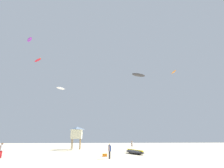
{
  "coord_description": "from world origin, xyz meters",
  "views": [
    {
      "loc": [
        -2.5,
        -12.96,
        2.17
      ],
      "look_at": [
        0.0,
        17.3,
        11.63
      ],
      "focal_mm": 27.54,
      "sensor_mm": 36.0,
      "label": 1
    }
  ],
  "objects_px": {
    "lifeguard_tower": "(77,133)",
    "cooler_box": "(105,155)",
    "kite_grounded_near": "(135,152)",
    "person_foreground": "(110,150)",
    "kite_aloft_4": "(38,60)",
    "person_midground": "(132,145)",
    "kite_aloft_3": "(61,88)",
    "kite_aloft_2": "(139,75)",
    "kite_aloft_1": "(174,72)",
    "person_left": "(1,149)",
    "kite_aloft_0": "(30,40)"
  },
  "relations": [
    {
      "from": "person_left",
      "to": "lifeguard_tower",
      "type": "distance_m",
      "value": 15.02
    },
    {
      "from": "person_midground",
      "to": "kite_aloft_0",
      "type": "height_order",
      "value": "kite_aloft_0"
    },
    {
      "from": "person_midground",
      "to": "kite_aloft_2",
      "type": "bearing_deg",
      "value": 80.44
    },
    {
      "from": "cooler_box",
      "to": "kite_aloft_3",
      "type": "height_order",
      "value": "kite_aloft_3"
    },
    {
      "from": "kite_aloft_3",
      "to": "kite_aloft_4",
      "type": "relative_size",
      "value": 0.63
    },
    {
      "from": "person_midground",
      "to": "kite_aloft_3",
      "type": "bearing_deg",
      "value": 159.8
    },
    {
      "from": "person_midground",
      "to": "kite_grounded_near",
      "type": "distance_m",
      "value": 3.99
    },
    {
      "from": "person_foreground",
      "to": "kite_aloft_1",
      "type": "xyz_separation_m",
      "value": [
        18.69,
        21.81,
        18.04
      ]
    },
    {
      "from": "lifeguard_tower",
      "to": "kite_aloft_2",
      "type": "bearing_deg",
      "value": -3.05
    },
    {
      "from": "kite_aloft_4",
      "to": "kite_aloft_0",
      "type": "bearing_deg",
      "value": -88.38
    },
    {
      "from": "kite_aloft_3",
      "to": "kite_aloft_4",
      "type": "xyz_separation_m",
      "value": [
        -10.14,
        9.64,
        11.83
      ]
    },
    {
      "from": "person_left",
      "to": "kite_aloft_3",
      "type": "distance_m",
      "value": 24.64
    },
    {
      "from": "person_left",
      "to": "cooler_box",
      "type": "xyz_separation_m",
      "value": [
        11.44,
        0.89,
        -0.77
      ]
    },
    {
      "from": "kite_aloft_0",
      "to": "kite_aloft_4",
      "type": "bearing_deg",
      "value": 91.62
    },
    {
      "from": "kite_aloft_1",
      "to": "person_left",
      "type": "bearing_deg",
      "value": -146.25
    },
    {
      "from": "person_midground",
      "to": "kite_aloft_1",
      "type": "bearing_deg",
      "value": 62.08
    },
    {
      "from": "kite_aloft_2",
      "to": "person_midground",
      "type": "bearing_deg",
      "value": -120.57
    },
    {
      "from": "person_foreground",
      "to": "kite_aloft_4",
      "type": "bearing_deg",
      "value": -31.62
    },
    {
      "from": "kite_aloft_1",
      "to": "kite_aloft_2",
      "type": "relative_size",
      "value": 0.81
    },
    {
      "from": "kite_grounded_near",
      "to": "cooler_box",
      "type": "xyz_separation_m",
      "value": [
        -4.25,
        -3.04,
        -0.11
      ]
    },
    {
      "from": "person_midground",
      "to": "cooler_box",
      "type": "distance_m",
      "value": 8.41
    },
    {
      "from": "person_left",
      "to": "kite_aloft_1",
      "type": "xyz_separation_m",
      "value": [
        30.53,
        20.4,
        18.01
      ]
    },
    {
      "from": "person_left",
      "to": "kite_grounded_near",
      "type": "relative_size",
      "value": 0.33
    },
    {
      "from": "person_midground",
      "to": "kite_aloft_1",
      "type": "height_order",
      "value": "kite_aloft_1"
    },
    {
      "from": "person_midground",
      "to": "cooler_box",
      "type": "xyz_separation_m",
      "value": [
        -4.67,
        -6.95,
        -0.79
      ]
    },
    {
      "from": "kite_aloft_0",
      "to": "kite_aloft_4",
      "type": "relative_size",
      "value": 0.78
    },
    {
      "from": "person_midground",
      "to": "kite_aloft_0",
      "type": "xyz_separation_m",
      "value": [
        -24.88,
        14.31,
        27.01
      ]
    },
    {
      "from": "lifeguard_tower",
      "to": "cooler_box",
      "type": "bearing_deg",
      "value": -68.62
    },
    {
      "from": "lifeguard_tower",
      "to": "kite_aloft_3",
      "type": "relative_size",
      "value": 1.78
    },
    {
      "from": "kite_grounded_near",
      "to": "kite_aloft_2",
      "type": "xyz_separation_m",
      "value": [
        3.28,
        8.75,
        14.62
      ]
    },
    {
      "from": "person_midground",
      "to": "kite_aloft_0",
      "type": "distance_m",
      "value": 39.41
    },
    {
      "from": "cooler_box",
      "to": "kite_aloft_2",
      "type": "bearing_deg",
      "value": 57.41
    },
    {
      "from": "kite_grounded_near",
      "to": "kite_aloft_3",
      "type": "xyz_separation_m",
      "value": [
        -14.56,
        17.02,
        13.59
      ]
    },
    {
      "from": "kite_aloft_1",
      "to": "kite_aloft_4",
      "type": "xyz_separation_m",
      "value": [
        -39.53,
        10.19,
        6.75
      ]
    },
    {
      "from": "lifeguard_tower",
      "to": "kite_aloft_3",
      "type": "xyz_separation_m",
      "value": [
        -5.43,
        7.61,
        10.8
      ]
    },
    {
      "from": "kite_aloft_2",
      "to": "lifeguard_tower",
      "type": "bearing_deg",
      "value": 176.95
    },
    {
      "from": "person_foreground",
      "to": "cooler_box",
      "type": "distance_m",
      "value": 2.45
    },
    {
      "from": "cooler_box",
      "to": "kite_aloft_1",
      "type": "xyz_separation_m",
      "value": [
        19.09,
        19.51,
        18.78
      ]
    },
    {
      "from": "kite_grounded_near",
      "to": "kite_aloft_0",
      "type": "distance_m",
      "value": 41.19
    },
    {
      "from": "kite_aloft_0",
      "to": "kite_aloft_1",
      "type": "distance_m",
      "value": 40.35
    },
    {
      "from": "lifeguard_tower",
      "to": "kite_aloft_4",
      "type": "bearing_deg",
      "value": 132.07
    },
    {
      "from": "person_foreground",
      "to": "kite_aloft_0",
      "type": "distance_m",
      "value": 41.37
    },
    {
      "from": "kite_aloft_4",
      "to": "person_left",
      "type": "bearing_deg",
      "value": -73.6
    },
    {
      "from": "person_left",
      "to": "cooler_box",
      "type": "distance_m",
      "value": 11.5
    },
    {
      "from": "kite_grounded_near",
      "to": "cooler_box",
      "type": "relative_size",
      "value": 8.6
    },
    {
      "from": "kite_grounded_near",
      "to": "kite_aloft_0",
      "type": "relative_size",
      "value": 1.68
    },
    {
      "from": "lifeguard_tower",
      "to": "cooler_box",
      "type": "height_order",
      "value": "lifeguard_tower"
    },
    {
      "from": "cooler_box",
      "to": "kite_aloft_2",
      "type": "height_order",
      "value": "kite_aloft_2"
    },
    {
      "from": "person_left",
      "to": "kite_grounded_near",
      "type": "distance_m",
      "value": 16.19
    },
    {
      "from": "kite_aloft_4",
      "to": "kite_aloft_2",
      "type": "bearing_deg",
      "value": -32.62
    }
  ]
}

